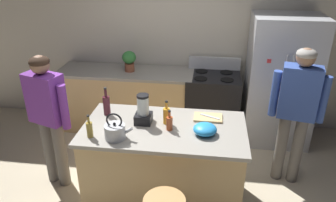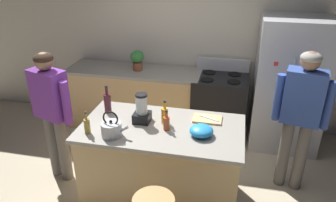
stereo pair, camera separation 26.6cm
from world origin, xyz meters
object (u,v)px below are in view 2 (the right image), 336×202
object	(u,v)px
potted_plant	(137,59)
tea_kettle	(111,129)
bottle_soda	(165,115)
chef_knife	(209,118)
kitchen_island	(162,164)
stove_range	(219,106)
mixing_bowl	(201,131)
bottle_cooking_sauce	(166,123)
bottle_vinegar	(87,126)
cutting_board	(207,119)
person_by_island_left	(51,106)
person_by_sink_right	(301,110)
bottle_wine	(108,102)
refrigerator	(289,85)
blender_appliance	(142,110)

from	to	relation	value
potted_plant	tea_kettle	distance (m)	1.85
bottle_soda	chef_knife	world-z (taller)	bottle_soda
kitchen_island	tea_kettle	xyz separation A→B (m)	(-0.43, -0.27, 0.54)
stove_range	mixing_bowl	size ratio (longest dim) A/B	4.81
kitchen_island	chef_knife	world-z (taller)	chef_knife
bottle_cooking_sauce	bottle_soda	size ratio (longest dim) A/B	0.84
chef_knife	kitchen_island	bearing A→B (deg)	-127.88
bottle_vinegar	cutting_board	xyz separation A→B (m)	(1.12, 0.52, -0.08)
person_by_island_left	mixing_bowl	xyz separation A→B (m)	(1.72, -0.21, 0.02)
kitchen_island	person_by_sink_right	size ratio (longest dim) A/B	1.00
bottle_soda	cutting_board	size ratio (longest dim) A/B	0.85
stove_range	person_by_island_left	distance (m)	2.33
bottle_cooking_sauce	bottle_wine	bearing A→B (deg)	161.73
bottle_vinegar	bottle_cooking_sauce	bearing A→B (deg)	17.63
person_by_island_left	person_by_sink_right	xyz separation A→B (m)	(2.71, 0.42, 0.04)
tea_kettle	kitchen_island	bearing A→B (deg)	32.21
bottle_cooking_sauce	mixing_bowl	xyz separation A→B (m)	(0.35, -0.03, -0.03)
cutting_board	refrigerator	bearing A→B (deg)	52.56
potted_plant	bottle_soda	size ratio (longest dim) A/B	1.17
kitchen_island	stove_range	xyz separation A→B (m)	(0.49, 1.52, 0.01)
bottle_cooking_sauce	bottle_vinegar	xyz separation A→B (m)	(-0.74, -0.23, 0.01)
blender_appliance	bottle_vinegar	bearing A→B (deg)	-142.96
bottle_soda	bottle_vinegar	bearing A→B (deg)	-152.39
bottle_soda	cutting_board	xyz separation A→B (m)	(0.42, 0.16, -0.08)
bottle_vinegar	chef_knife	distance (m)	1.25
person_by_island_left	stove_range	bearing A→B (deg)	37.77
stove_range	tea_kettle	bearing A→B (deg)	-117.18
kitchen_island	person_by_sink_right	distance (m)	1.60
refrigerator	mixing_bowl	world-z (taller)	refrigerator
kitchen_island	bottle_soda	xyz separation A→B (m)	(0.01, 0.08, 0.56)
mixing_bowl	potted_plant	bearing A→B (deg)	125.17
bottle_vinegar	cutting_board	distance (m)	1.24
refrigerator	bottle_wine	distance (m)	2.44
potted_plant	bottle_vinegar	xyz separation A→B (m)	(0.06, -1.83, -0.09)
person_by_island_left	bottle_cooking_sauce	size ratio (longest dim) A/B	7.37
bottle_soda	tea_kettle	distance (m)	0.57
kitchen_island	cutting_board	size ratio (longest dim) A/B	5.54
person_by_island_left	bottle_cooking_sauce	world-z (taller)	person_by_island_left
mixing_bowl	bottle_soda	bearing A→B (deg)	158.10
potted_plant	mixing_bowl	world-z (taller)	potted_plant
stove_range	potted_plant	xyz separation A→B (m)	(-1.23, 0.03, 0.63)
person_by_sink_right	bottle_vinegar	bearing A→B (deg)	-158.35
potted_plant	person_by_sink_right	bearing A→B (deg)	-25.11
tea_kettle	stove_range	bearing A→B (deg)	62.82
cutting_board	person_by_island_left	bearing A→B (deg)	-176.24
chef_knife	cutting_board	bearing A→B (deg)	-155.95
blender_appliance	bottle_cooking_sauce	xyz separation A→B (m)	(0.29, -0.11, -0.05)
tea_kettle	chef_knife	bearing A→B (deg)	30.12
bottle_wine	blender_appliance	bearing A→B (deg)	-16.69
bottle_vinegar	mixing_bowl	bearing A→B (deg)	10.39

